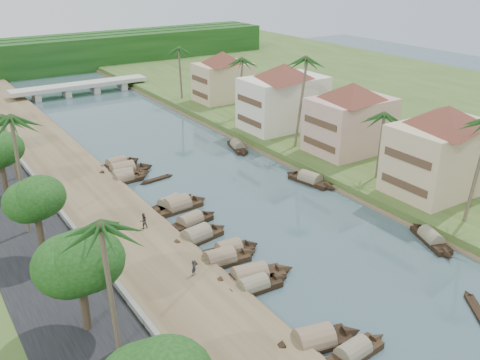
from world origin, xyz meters
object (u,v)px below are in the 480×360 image
building_near (443,148)px  person_near (194,268)px  bridge (80,86)px  sampan_1 (314,341)px  sampan_0 (353,353)px

building_near → person_near: size_ratio=10.16×
bridge → person_near: 75.08m
sampan_1 → person_near: person_near is taller
building_near → sampan_0: 31.79m
bridge → person_near: bearing=-100.4°
building_near → person_near: building_near is taller
sampan_1 → person_near: size_ratio=5.78×
sampan_0 → sampan_1: size_ratio=0.86×
building_near → person_near: (-32.55, 0.15, -4.85)m
person_near → building_near: bearing=-29.2°
person_near → sampan_1: bearing=-103.4°
sampan_0 → sampan_1: sampan_1 is taller
building_near → sampan_1: building_near is taller
bridge → person_near: bridge is taller
sampan_0 → sampan_1: 2.94m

